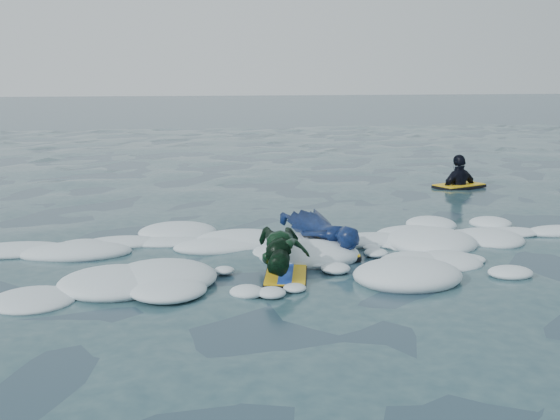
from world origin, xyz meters
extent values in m
plane|color=#1D3545|center=(0.00, 0.00, 0.00)|extent=(120.00, 120.00, 0.00)
cube|color=black|center=(0.54, 0.97, 0.04)|extent=(0.67, 1.15, 0.06)
cube|color=yellow|center=(0.54, 0.97, 0.08)|extent=(0.64, 1.13, 0.02)
imported|color=navy|center=(0.54, 1.22, 0.25)|extent=(1.05, 1.79, 0.40)
cube|color=black|center=(-0.17, -0.13, 0.03)|extent=(0.63, 0.92, 0.04)
cube|color=yellow|center=(-0.17, -0.13, 0.06)|extent=(0.61, 0.90, 0.02)
cube|color=blue|center=(-0.17, -0.13, 0.07)|extent=(0.32, 0.82, 0.01)
imported|color=black|center=(-0.17, 0.07, 0.27)|extent=(0.85, 1.36, 0.48)
cube|color=black|center=(4.31, 5.49, 0.04)|extent=(1.15, 0.92, 0.05)
cube|color=yellow|center=(4.31, 5.49, 0.07)|extent=(1.13, 0.89, 0.02)
imported|color=black|center=(4.31, 5.49, -0.09)|extent=(0.96, 0.62, 1.52)
camera|label=1|loc=(-1.47, -7.56, 2.29)|focal=45.00mm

